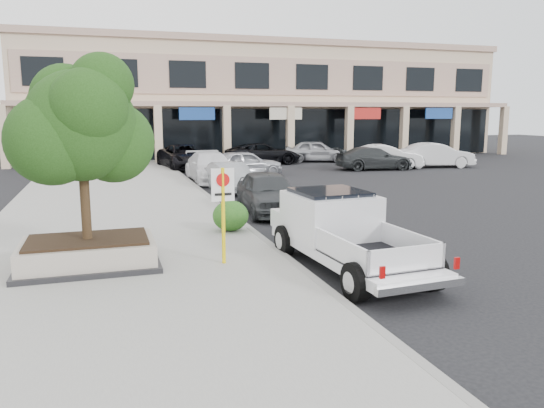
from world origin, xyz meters
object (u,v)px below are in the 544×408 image
Objects in this scene: planter_tree at (87,126)px; curb_car_c at (211,167)px; lot_car_f at (436,155)px; planter at (88,253)px; lot_car_d at (263,154)px; pickup_truck at (350,233)px; lot_car_c at (374,158)px; lot_car_a at (244,163)px; no_parking_sign at (223,202)px; lot_car_e at (317,151)px; curb_car_d at (185,157)px; curb_car_a at (268,192)px; lot_car_b at (385,157)px; curb_car_b at (231,177)px.

planter_tree is 0.74× the size of curb_car_c.
planter is at bearing 141.02° from lot_car_f.
curb_car_c is 10.12m from lot_car_d.
lot_car_c is (11.36, 19.77, -0.17)m from pickup_truck.
no_parking_sign is at bearing 153.79° from lot_car_a.
planter_tree is 28.87m from lot_car_e.
lot_car_e is at bearing 3.74° from curb_car_d.
no_parking_sign is 18.55m from lot_car_a.
pickup_truck is at bearing -88.07° from curb_car_a.
lot_car_b is at bearing -23.80° from curb_car_d.
planter_tree is 8.74m from curb_car_a.
pickup_truck is at bearing -17.60° from planter_tree.
planter is at bearing -111.21° from curb_car_c.
lot_car_c is 1.01× the size of lot_car_f.
curb_car_c is at bearing 120.76° from lot_car_b.
planter is 0.69× the size of curb_car_a.
lot_car_b is 0.89× the size of lot_car_d.
lot_car_b is (12.74, -3.84, -0.01)m from curb_car_d.
curb_car_c is 1.00× the size of lot_car_d.
lot_car_c is at bearing 52.11° from curb_car_a.
planter_tree reaches higher than lot_car_f.
lot_car_e is at bearing 65.77° from pickup_truck.
lot_car_a reaches higher than lot_car_c.
planter_tree reaches higher than curb_car_c.
curb_car_d is (5.43, 22.18, -2.61)m from planter_tree.
planter_tree is 0.89× the size of lot_car_a.
pickup_truck is 1.39× the size of curb_car_b.
curb_car_b is 0.92× the size of lot_car_a.
curb_car_c is at bearing 153.66° from lot_car_e.
lot_car_a is 9.06m from lot_car_c.
curb_car_a is 0.85× the size of curb_car_c.
planter_tree is 0.69× the size of curb_car_d.
curb_car_c is (5.81, 15.24, -2.63)m from planter_tree.
curb_car_b is 0.76× the size of curb_car_c.
curb_car_d is (5.56, 22.34, 0.33)m from planter.
planter_tree is (0.13, 0.15, 2.94)m from planter.
lot_car_d is (5.50, 8.50, -0.03)m from curb_car_c.
lot_car_a is 13.76m from lot_car_f.
lot_car_b is 0.96× the size of lot_car_c.
lot_car_f is at bearing 16.36° from curb_car_b.
lot_car_e is (-1.49, 6.19, 0.08)m from lot_car_c.
lot_car_b reaches higher than curb_car_a.
pickup_truck is 1.27× the size of lot_car_a.
lot_car_c is (14.18, 18.77, -0.90)m from no_parking_sign.
lot_car_e is at bearing 63.06° from no_parking_sign.
planter is at bearing -132.49° from curb_car_a.
lot_car_a is (5.18, 17.79, -0.86)m from no_parking_sign.
curb_car_b is 0.86× the size of lot_car_b.
lot_car_a is at bearing 105.86° from lot_car_f.
pickup_truck is 25.53m from lot_car_f.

